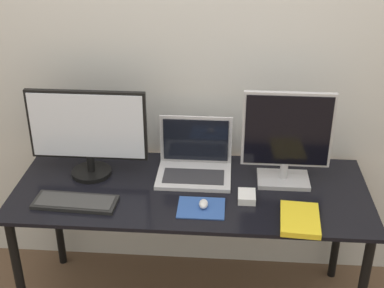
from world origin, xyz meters
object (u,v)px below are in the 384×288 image
keyboard (75,202)px  mouse (203,204)px  power_brick (247,197)px  monitor_left (88,131)px  laptop (195,161)px  book (300,219)px  monitor_right (287,139)px

keyboard → mouse: (0.56, 0.01, 0.01)m
mouse → power_brick: mouse is taller
monitor_left → laptop: (0.49, 0.05, -0.16)m
laptop → mouse: laptop is taller
monitor_left → mouse: (0.55, -0.25, -0.20)m
keyboard → book: 0.96m
monitor_left → power_brick: (0.73, -0.17, -0.21)m
mouse → keyboard: bearing=-178.9°
monitor_right → power_brick: bearing=-135.2°
monitor_left → keyboard: 0.34m
monitor_left → monitor_right: monitor_right is taller
monitor_right → book: (0.04, -0.32, -0.21)m
keyboard → mouse: mouse is taller
monitor_left → keyboard: bearing=-92.0°
monitor_left → mouse: size_ratio=8.86×
keyboard → mouse: size_ratio=5.95×
monitor_left → power_brick: 0.78m
laptop → book: size_ratio=1.43×
mouse → monitor_left: bearing=155.6°
laptop → power_brick: (0.24, -0.22, -0.05)m
laptop → book: (0.46, -0.37, -0.05)m
mouse → book: size_ratio=0.26×
keyboard → mouse: bearing=1.1°
monitor_left → mouse: monitor_left is taller
monitor_right → keyboard: monitor_right is taller
power_brick → monitor_right: bearing=44.8°
mouse → power_brick: (0.19, 0.08, -0.00)m
monitor_right → mouse: bearing=-145.2°
keyboard → monitor_right: bearing=15.8°
monitor_left → keyboard: monitor_left is taller
laptop → power_brick: laptop is taller
keyboard → power_brick: bearing=6.8°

